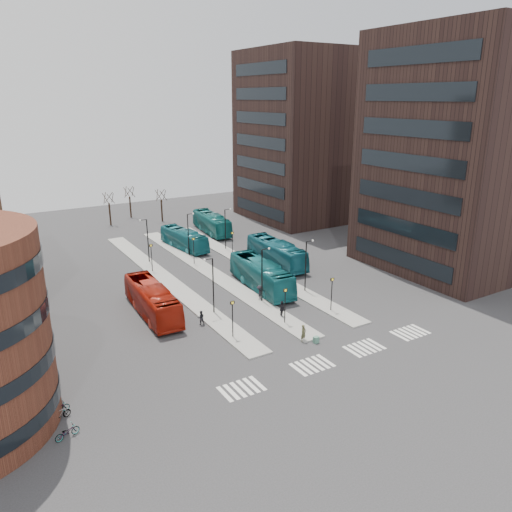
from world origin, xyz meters
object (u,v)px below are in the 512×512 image
commuter_a (201,318)px  suitcase (316,340)px  commuter_c (259,293)px  bicycle_mid (60,414)px  teal_bus_c (276,253)px  bicycle_far (58,409)px  bicycle_near (67,432)px  teal_bus_a (261,275)px  red_bus (152,300)px  teal_bus_b (184,239)px  traveller (303,333)px  commuter_b (282,309)px  teal_bus_d (212,223)px

commuter_a → suitcase: bearing=145.8°
commuter_c → bicycle_mid: commuter_c is taller
bicycle_mid → teal_bus_c: bearing=-75.8°
bicycle_far → commuter_c: bearing=-78.4°
bicycle_near → bicycle_far: size_ratio=1.04×
teal_bus_a → bicycle_far: 29.17m
red_bus → bicycle_near: bearing=-124.0°
teal_bus_b → bicycle_far: (-24.51, -33.74, -1.04)m
teal_bus_b → teal_bus_c: size_ratio=0.89×
red_bus → bicycle_mid: 18.44m
teal_bus_c → commuter_a: 20.87m
red_bus → bicycle_far: (-11.98, -13.13, -1.21)m
red_bus → suitcase: bearing=-50.0°
teal_bus_b → teal_bus_c: (7.80, -13.52, 0.19)m
suitcase → bicycle_mid: bicycle_mid is taller
commuter_a → commuter_c: (8.48, 2.55, 0.07)m
suitcase → red_bus: 17.80m
traveller → commuter_b: 5.68m
red_bus → commuter_a: bearing=-53.8°
bicycle_near → commuter_b: bearing=-85.3°
teal_bus_a → commuter_b: 8.62m
teal_bus_c → commuter_a: size_ratio=7.95×
bicycle_near → bicycle_mid: (0.00, 2.28, 0.02)m
traveller → commuter_b: (1.30, 5.53, 0.06)m
suitcase → traveller: 1.31m
traveller → red_bus: bearing=112.9°
suitcase → commuter_b: bearing=78.0°
commuter_b → bicycle_near: commuter_b is taller
suitcase → traveller: bearing=127.6°
teal_bus_b → teal_bus_a: bearing=-92.8°
traveller → bicycle_near: (-21.93, -3.01, -0.39)m
teal_bus_d → teal_bus_c: bearing=-84.3°
teal_bus_d → commuter_c: size_ratio=7.14×
teal_bus_d → traveller: 41.41m
traveller → bicycle_near: size_ratio=0.97×
teal_bus_d → commuter_b: (-9.03, -34.57, -0.74)m
commuter_a → bicycle_far: size_ratio=0.90×
teal_bus_a → teal_bus_b: bearing=98.5°
teal_bus_b → traveller: bearing=-100.7°
commuter_b → commuter_c: (0.51, 5.34, -0.08)m
commuter_a → teal_bus_d: bearing=-101.8°
teal_bus_a → traveller: teal_bus_a is taller
commuter_c → teal_bus_c: bearing=171.0°
teal_bus_d → teal_bus_b: bearing=-135.5°
teal_bus_d → commuter_c: teal_bus_d is taller
teal_bus_c → teal_bus_d: size_ratio=1.02×
teal_bus_c → teal_bus_a: bearing=-132.5°
teal_bus_c → bicycle_near: (-32.31, -23.34, -1.22)m
teal_bus_a → teal_bus_c: size_ratio=1.02×
teal_bus_b → teal_bus_c: teal_bus_c is taller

